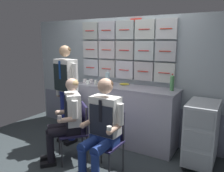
% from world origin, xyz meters
% --- Properties ---
extents(ground, '(4.80, 4.80, 0.04)m').
position_xyz_m(ground, '(0.00, 0.00, -0.02)').
color(ground, '#343C3F').
extents(galley_bulkhead, '(4.20, 0.14, 2.15)m').
position_xyz_m(galley_bulkhead, '(-0.00, 1.37, 1.11)').
color(galley_bulkhead, '#A3B1B9').
rests_on(galley_bulkhead, ground).
extents(galley_counter, '(1.78, 0.53, 1.00)m').
position_xyz_m(galley_counter, '(0.11, 1.09, 0.50)').
color(galley_counter, '#AAA9B9').
rests_on(galley_counter, ground).
extents(service_trolley, '(0.40, 0.65, 0.92)m').
position_xyz_m(service_trolley, '(1.38, 0.97, 0.49)').
color(service_trolley, black).
rests_on(service_trolley, ground).
extents(folding_chair_left, '(0.56, 0.56, 0.84)m').
position_xyz_m(folding_chair_left, '(-0.22, 0.25, 0.51)').
color(folding_chair_left, '#2D2D33').
rests_on(folding_chair_left, ground).
extents(crew_member_left, '(0.62, 0.64, 1.23)m').
position_xyz_m(crew_member_left, '(-0.33, 0.12, 0.67)').
color(crew_member_left, black).
rests_on(crew_member_left, ground).
extents(folding_chair_right, '(0.41, 0.41, 0.84)m').
position_xyz_m(folding_chair_right, '(0.33, 0.20, 0.51)').
color(folding_chair_right, '#2D2D33').
rests_on(folding_chair_right, ground).
extents(crew_member_right, '(0.52, 0.63, 1.29)m').
position_xyz_m(crew_member_right, '(0.33, 0.04, 0.72)').
color(crew_member_right, black).
rests_on(crew_member_right, ground).
extents(crew_member_standing, '(0.53, 0.31, 1.68)m').
position_xyz_m(crew_member_standing, '(-0.76, 0.60, 1.00)').
color(crew_member_standing, black).
rests_on(crew_member_standing, ground).
extents(water_bottle_blue_cap, '(0.08, 0.08, 0.26)m').
position_xyz_m(water_bottle_blue_cap, '(-0.17, 0.99, 1.12)').
color(water_bottle_blue_cap, silver).
rests_on(water_bottle_blue_cap, galley_counter).
extents(water_bottle_short, '(0.06, 0.06, 0.26)m').
position_xyz_m(water_bottle_short, '(0.88, 1.16, 1.12)').
color(water_bottle_short, '#4F9756').
rests_on(water_bottle_short, galley_counter).
extents(espresso_cup_small, '(0.06, 0.06, 0.08)m').
position_xyz_m(espresso_cup_small, '(-0.40, 0.97, 1.04)').
color(espresso_cup_small, silver).
rests_on(espresso_cup_small, galley_counter).
extents(coffee_cup_spare, '(0.07, 0.07, 0.07)m').
position_xyz_m(coffee_cup_spare, '(-0.67, 1.01, 1.04)').
color(coffee_cup_spare, white).
rests_on(coffee_cup_spare, galley_counter).
extents(coffee_cup_white, '(0.07, 0.07, 0.06)m').
position_xyz_m(coffee_cup_white, '(-0.58, 1.08, 1.03)').
color(coffee_cup_white, silver).
rests_on(coffee_cup_white, galley_counter).
extents(paper_cup_blue, '(0.06, 0.06, 0.07)m').
position_xyz_m(paper_cup_blue, '(-0.54, 0.93, 1.03)').
color(paper_cup_blue, white).
rests_on(paper_cup_blue, galley_counter).
extents(snack_banana, '(0.17, 0.10, 0.04)m').
position_xyz_m(snack_banana, '(0.06, 1.16, 1.02)').
color(snack_banana, yellow).
rests_on(snack_banana, galley_counter).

